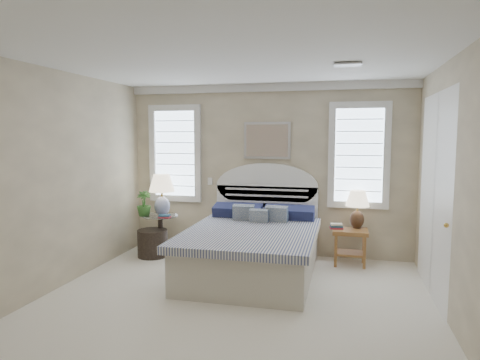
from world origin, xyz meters
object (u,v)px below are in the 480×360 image
object	(u,v)px
side_table_left	(161,230)
floor_pot	(153,243)
bed	(254,246)
nightstand_right	(350,239)
lamp_left	(162,190)
lamp_right	(357,205)

from	to	relation	value
side_table_left	floor_pot	bearing A→B (deg)	-109.43
bed	side_table_left	distance (m)	1.75
nightstand_right	side_table_left	bearing A→B (deg)	-178.06
floor_pot	lamp_left	xyz separation A→B (m)	(0.10, 0.17, 0.82)
nightstand_right	bed	bearing A→B (deg)	-151.97
bed	lamp_left	xyz separation A→B (m)	(-1.61, 0.59, 0.65)
floor_pot	lamp_left	size ratio (longest dim) A/B	0.70
nightstand_right	lamp_right	distance (m)	0.52
nightstand_right	lamp_left	xyz separation A→B (m)	(-2.91, -0.10, 0.65)
floor_pot	lamp_right	world-z (taller)	lamp_right
bed	floor_pot	bearing A→B (deg)	166.23
lamp_left	bed	bearing A→B (deg)	-20.19
bed	floor_pot	distance (m)	1.77
side_table_left	floor_pot	xyz separation A→B (m)	(-0.06, -0.17, -0.17)
nightstand_right	lamp_right	size ratio (longest dim) A/B	0.93
side_table_left	nightstand_right	world-z (taller)	side_table_left
nightstand_right	lamp_right	xyz separation A→B (m)	(0.09, 0.15, 0.49)
nightstand_right	lamp_left	size ratio (longest dim) A/B	0.80
nightstand_right	lamp_left	bearing A→B (deg)	-178.06
bed	side_table_left	size ratio (longest dim) A/B	3.61
lamp_right	lamp_left	bearing A→B (deg)	-175.33
side_table_left	floor_pot	distance (m)	0.25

